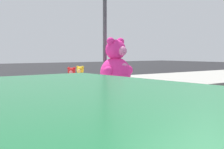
# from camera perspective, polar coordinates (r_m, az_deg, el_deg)

# --- Properties ---
(ground_plane) EXTENTS (60.00, 60.00, 0.00)m
(ground_plane) POSITION_cam_1_polar(r_m,az_deg,el_deg) (4.87, 19.84, -9.20)
(ground_plane) COLOR black
(sidewalk) EXTENTS (28.00, 4.40, 0.15)m
(sidewalk) POSITION_cam_1_polar(r_m,az_deg,el_deg) (8.81, -9.70, -2.68)
(sidewalk) COLOR #9E9B93
(sidewalk) RESTS_ON ground_plane
(sign_pole) EXTENTS (0.56, 0.11, 3.20)m
(sign_pole) POSITION_cam_1_polar(r_m,az_deg,el_deg) (8.61, -1.36, 9.04)
(sign_pole) COLOR #4C4C51
(sign_pole) RESTS_ON sidewalk
(plush_pink_large) EXTENTS (1.05, 0.95, 1.37)m
(plush_pink_large) POSITION_cam_1_polar(r_m,az_deg,el_deg) (8.10, 0.89, 1.21)
(plush_pink_large) COLOR #F22D93
(plush_pink_large) RESTS_ON sidewalk
(plush_brown) EXTENTS (0.47, 0.47, 0.66)m
(plush_brown) POSITION_cam_1_polar(r_m,az_deg,el_deg) (9.62, 1.13, -0.03)
(plush_brown) COLOR olive
(plush_brown) RESTS_ON sidewalk
(plush_red) EXTENTS (0.39, 0.40, 0.56)m
(plush_red) POSITION_cam_1_polar(r_m,az_deg,el_deg) (8.68, -7.66, -0.78)
(plush_red) COLOR red
(plush_red) RESTS_ON sidewalk
(plush_yellow) EXTENTS (0.40, 0.39, 0.56)m
(plush_yellow) POSITION_cam_1_polar(r_m,az_deg,el_deg) (9.30, -6.05, -0.44)
(plush_yellow) COLOR yellow
(plush_yellow) RESTS_ON sidewalk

